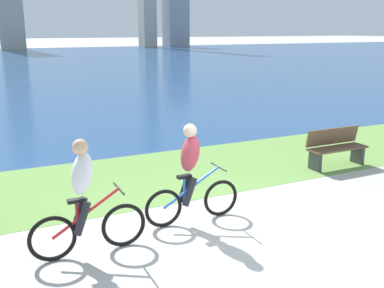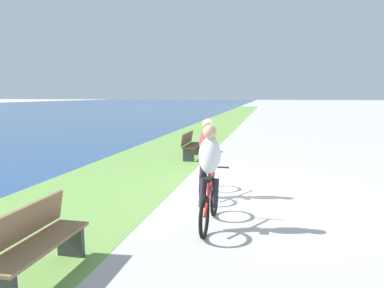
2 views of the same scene
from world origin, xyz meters
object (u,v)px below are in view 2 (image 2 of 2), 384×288
(cyclist_trailing, at_px, (210,178))
(bench_near_path, at_px, (191,145))
(bench_far_along_path, at_px, (35,244))
(cyclist_lead, at_px, (207,158))

(cyclist_trailing, bearing_deg, bench_near_path, 15.32)
(bench_far_along_path, bearing_deg, cyclist_trailing, -39.17)
(cyclist_lead, distance_m, cyclist_trailing, 1.86)
(cyclist_lead, bearing_deg, bench_near_path, 17.01)
(cyclist_trailing, relative_size, bench_far_along_path, 1.14)
(cyclist_lead, distance_m, bench_far_along_path, 4.19)
(cyclist_lead, bearing_deg, cyclist_trailing, -168.87)
(cyclist_trailing, height_order, bench_near_path, cyclist_trailing)
(cyclist_lead, bearing_deg, bench_far_along_path, 160.84)
(bench_near_path, xyz_separation_m, bench_far_along_path, (-8.35, 0.02, 0.00))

